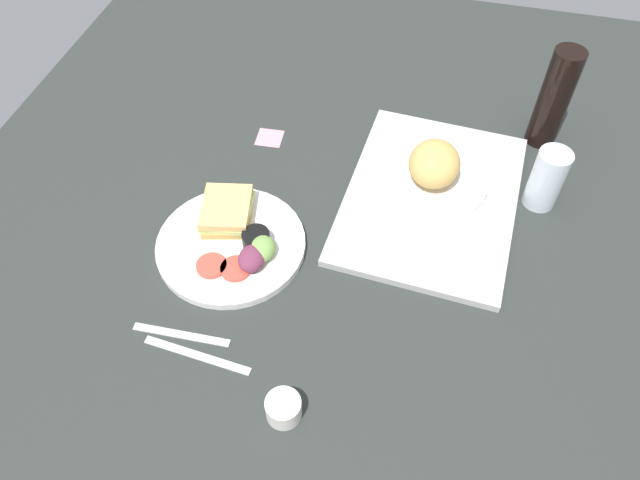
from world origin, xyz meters
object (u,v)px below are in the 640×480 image
serving_tray (431,198)px  drinking_glass (547,179)px  knife (197,355)px  soda_bottle (554,98)px  espresso_cup (283,408)px  fork (181,334)px  sticky_note (270,138)px  bread_plate_near (434,170)px  plate_with_salad (234,239)px

serving_tray → drinking_glass: 22.25cm
drinking_glass → knife: (48.98, -53.87, -6.23)cm
soda_bottle → espresso_cup: soda_bottle is taller
fork → sticky_note: fork is taller
soda_bottle → espresso_cup: size_ratio=3.99×
serving_tray → soda_bottle: soda_bottle is taller
serving_tray → espresso_cup: bearing=-17.9°
soda_bottle → bread_plate_near: bearing=-45.9°
fork → soda_bottle: bearing=46.0°
soda_bottle → fork: size_ratio=1.31×
plate_with_salad → espresso_cup: size_ratio=5.00×
serving_tray → soda_bottle: (-24.00, 20.80, 10.37)cm
serving_tray → bread_plate_near: 5.54cm
bread_plate_near → knife: bread_plate_near is taller
serving_tray → knife: size_ratio=2.37×
knife → sticky_note: bearing=98.9°
soda_bottle → fork: (65.00, -57.75, -10.92)cm
serving_tray → espresso_cup: (50.11, -16.21, 1.20)cm
soda_bottle → plate_with_salad: bearing=-51.3°
espresso_cup → fork: 22.72cm
fork → knife: same height
serving_tray → fork: bearing=-42.0°
serving_tray → soda_bottle: 33.41cm
drinking_glass → sticky_note: size_ratio=2.32×
bread_plate_near → espresso_cup: bread_plate_near is taller
plate_with_salad → sticky_note: 30.58cm
knife → soda_bottle: bearing=56.4°
sticky_note → knife: bearing=4.2°
sticky_note → serving_tray: bearing=74.7°
bread_plate_near → knife: size_ratio=1.12×
serving_tray → plate_with_salad: size_ratio=1.61×
serving_tray → espresso_cup: 52.69cm
espresso_cup → sticky_note: 63.72cm
espresso_cup → soda_bottle: bearing=153.5°
fork → drinking_glass: bearing=36.1°
drinking_glass → soda_bottle: 19.59cm
serving_tray → fork: (40.99, -36.95, -0.55)cm
plate_with_salad → fork: (20.66, -2.42, -1.48)cm
bread_plate_near → drinking_glass: size_ratio=1.65×
fork → bread_plate_near: bearing=48.2°
plate_with_salad → drinking_glass: drinking_glass is taller
espresso_cup → drinking_glass: bearing=146.0°
bread_plate_near → serving_tray: bearing=6.3°
drinking_glass → knife: 73.07cm
bread_plate_near → plate_with_salad: bearing=-55.1°
soda_bottle → fork: soda_bottle is taller
bread_plate_near → knife: bearing=-34.4°
soda_bottle → sticky_note: bearing=-76.5°
serving_tray → sticky_note: bearing=-105.3°
bread_plate_near → fork: (44.49, -36.56, -4.83)cm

